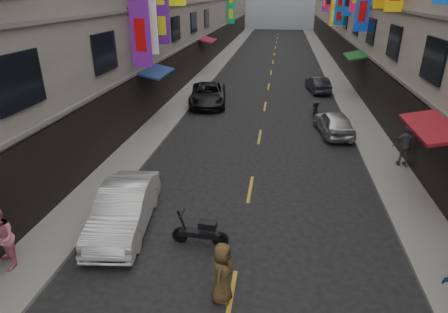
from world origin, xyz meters
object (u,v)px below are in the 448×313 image
(car_left_far, at_px, (208,94))
(car_right_far, at_px, (318,84))
(scooter_crossing, at_px, (201,232))
(car_right_mid, at_px, (334,123))
(pedestrian_rfar, at_px, (406,146))
(pedestrian_crossing, at_px, (222,273))
(car_left_mid, at_px, (124,209))
(pedestrian_lfar, at_px, (0,239))
(scooter_far_right, at_px, (315,110))

(car_left_far, xyz_separation_m, car_right_far, (7.90, 4.83, -0.13))
(scooter_crossing, distance_m, car_right_mid, 12.03)
(scooter_crossing, xyz_separation_m, pedestrian_rfar, (7.82, 6.85, 0.63))
(scooter_crossing, bearing_deg, pedestrian_crossing, -152.23)
(car_left_mid, height_order, pedestrian_rfar, pedestrian_rfar)
(car_right_mid, height_order, pedestrian_lfar, pedestrian_lfar)
(car_right_far, xyz_separation_m, pedestrian_crossing, (-4.12, -22.70, 0.25))
(pedestrian_rfar, bearing_deg, pedestrian_lfar, 33.76)
(scooter_crossing, xyz_separation_m, scooter_far_right, (4.48, 13.97, 0.00))
(scooter_crossing, relative_size, pedestrian_lfar, 0.95)
(scooter_crossing, relative_size, pedestrian_rfar, 0.95)
(scooter_crossing, height_order, pedestrian_rfar, pedestrian_rfar)
(car_left_far, xyz_separation_m, car_right_mid, (8.00, -4.88, -0.06))
(scooter_far_right, relative_size, car_left_mid, 0.40)
(car_left_mid, bearing_deg, pedestrian_crossing, -43.02)
(scooter_far_right, distance_m, car_left_mid, 15.25)
(scooter_far_right, height_order, pedestrian_lfar, pedestrian_lfar)
(car_left_far, height_order, pedestrian_lfar, pedestrian_lfar)
(car_right_mid, relative_size, pedestrian_crossing, 2.32)
(car_left_far, xyz_separation_m, pedestrian_crossing, (3.79, -17.87, 0.12))
(pedestrian_rfar, bearing_deg, pedestrian_crossing, 52.50)
(car_left_mid, distance_m, pedestrian_lfar, 3.57)
(car_left_mid, relative_size, pedestrian_crossing, 2.65)
(car_right_far, distance_m, pedestrian_rfar, 13.96)
(car_left_far, bearing_deg, pedestrian_crossing, -86.27)
(scooter_crossing, bearing_deg, pedestrian_lfar, 113.72)
(pedestrian_lfar, height_order, pedestrian_crossing, pedestrian_lfar)
(car_right_mid, height_order, car_right_far, car_right_mid)
(pedestrian_crossing, bearing_deg, car_right_mid, -8.94)
(car_left_mid, xyz_separation_m, pedestrian_crossing, (3.70, -2.68, 0.11))
(scooter_far_right, bearing_deg, car_left_far, -11.24)
(scooter_far_right, distance_m, pedestrian_crossing, 16.51)
(scooter_far_right, distance_m, car_right_mid, 3.24)
(pedestrian_crossing, bearing_deg, car_left_mid, 63.16)
(car_right_mid, distance_m, pedestrian_lfar, 16.53)
(scooter_far_right, xyz_separation_m, car_right_mid, (0.75, -3.14, 0.23))
(car_left_mid, xyz_separation_m, car_left_far, (-0.08, 15.19, -0.01))
(scooter_crossing, relative_size, car_right_far, 0.50)
(car_left_mid, relative_size, pedestrian_rfar, 2.37)
(scooter_crossing, distance_m, car_right_far, 21.17)
(scooter_crossing, distance_m, pedestrian_crossing, 2.42)
(scooter_far_right, bearing_deg, car_right_mid, 105.55)
(scooter_far_right, relative_size, pedestrian_lfar, 0.95)
(car_left_mid, height_order, pedestrian_lfar, pedestrian_lfar)
(car_left_mid, distance_m, car_right_mid, 13.00)
(car_left_mid, bearing_deg, car_left_far, 83.17)
(scooter_crossing, distance_m, car_left_mid, 2.76)
(car_right_far, height_order, pedestrian_rfar, pedestrian_rfar)
(car_right_far, bearing_deg, scooter_far_right, 74.65)
(car_left_far, distance_m, pedestrian_crossing, 18.27)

